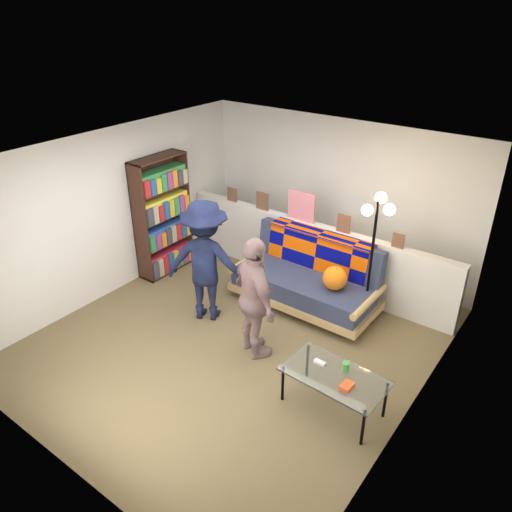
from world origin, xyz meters
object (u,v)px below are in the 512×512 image
(futon_sofa, at_px, (308,278))
(floor_lamp, at_px, (375,234))
(person_left, at_px, (206,261))
(bookshelf, at_px, (163,220))
(coffee_table, at_px, (335,377))
(person_right, at_px, (255,299))

(futon_sofa, xyz_separation_m, floor_lamp, (0.85, 0.13, 0.88))
(futon_sofa, relative_size, person_left, 1.22)
(bookshelf, xyz_separation_m, person_left, (1.41, -0.59, -0.02))
(futon_sofa, relative_size, floor_lamp, 1.14)
(coffee_table, height_order, person_right, person_right)
(bookshelf, xyz_separation_m, coffee_table, (3.66, -1.13, -0.45))
(futon_sofa, xyz_separation_m, coffee_table, (1.29, -1.61, 0.01))
(coffee_table, xyz_separation_m, floor_lamp, (-0.45, 1.74, 0.87))
(floor_lamp, relative_size, person_right, 1.16)
(futon_sofa, xyz_separation_m, person_left, (-0.95, -1.07, 0.43))
(person_left, bearing_deg, coffee_table, 141.63)
(futon_sofa, bearing_deg, floor_lamp, 8.89)
(bookshelf, distance_m, person_right, 2.57)
(coffee_table, distance_m, floor_lamp, 1.99)
(coffee_table, height_order, floor_lamp, floor_lamp)
(futon_sofa, distance_m, floor_lamp, 1.23)
(person_left, distance_m, person_right, 1.05)
(person_right, bearing_deg, coffee_table, -163.15)
(coffee_table, distance_m, person_right, 1.31)
(coffee_table, relative_size, floor_lamp, 0.61)
(futon_sofa, distance_m, coffee_table, 2.06)
(bookshelf, bearing_deg, coffee_table, -17.12)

